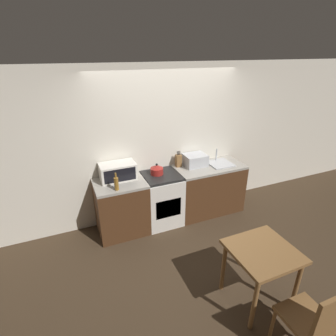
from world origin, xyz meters
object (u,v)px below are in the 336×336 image
object	(u,v)px
bottle	(116,183)
dining_table	(262,258)
kettle	(157,170)
stove_range	(162,199)
microwave	(118,171)
dining_chair	(316,320)
toaster_oven	(195,160)

from	to	relation	value
bottle	dining_table	distance (m)	2.14
kettle	stove_range	bearing A→B (deg)	-45.46
microwave	dining_table	world-z (taller)	microwave
bottle	kettle	bearing A→B (deg)	20.43
stove_range	dining_chair	bearing A→B (deg)	-79.94
bottle	dining_chair	xyz separation A→B (m)	(1.25, -2.42, -0.49)
dining_table	toaster_oven	bearing A→B (deg)	83.49
microwave	bottle	distance (m)	0.35
microwave	toaster_oven	bearing A→B (deg)	0.16
stove_range	dining_table	world-z (taller)	stove_range
bottle	dining_table	bearing A→B (deg)	-54.05
stove_range	toaster_oven	bearing A→B (deg)	10.64
kettle	dining_chair	distance (m)	2.78
bottle	dining_chair	distance (m)	2.77
bottle	toaster_oven	distance (m)	1.51
stove_range	bottle	world-z (taller)	bottle
stove_range	dining_chair	xyz separation A→B (m)	(0.47, -2.63, 0.07)
stove_range	bottle	size ratio (longest dim) A/B	3.32
toaster_oven	dining_chair	xyz separation A→B (m)	(-0.22, -2.76, -0.48)
kettle	toaster_oven	xyz separation A→B (m)	(0.74, 0.07, 0.02)
kettle	toaster_oven	size ratio (longest dim) A/B	0.55
microwave	toaster_oven	size ratio (longest dim) A/B	1.44
toaster_oven	dining_table	bearing A→B (deg)	-96.51
kettle	microwave	size ratio (longest dim) A/B	0.38
stove_range	microwave	xyz separation A→B (m)	(-0.68, 0.13, 0.58)
toaster_oven	microwave	bearing A→B (deg)	-179.84
kettle	microwave	xyz separation A→B (m)	(-0.62, 0.07, 0.05)
dining_chair	kettle	bearing A→B (deg)	101.69
microwave	bottle	bearing A→B (deg)	-106.73
bottle	dining_chair	size ratio (longest dim) A/B	0.29
microwave	dining_chair	world-z (taller)	microwave
kettle	toaster_oven	world-z (taller)	toaster_oven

